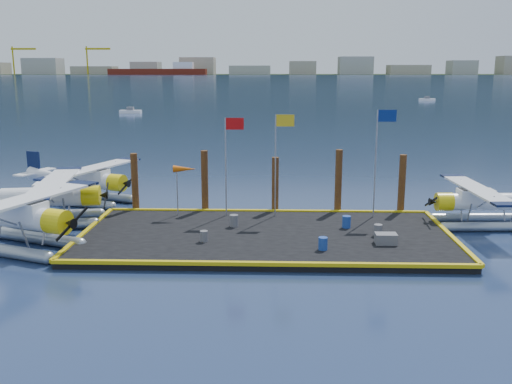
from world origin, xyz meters
TOP-DOWN VIEW (x-y plane):
  - ground at (0.00, 0.00)m, footprint 4000.00×4000.00m
  - dock at (0.00, 0.00)m, footprint 20.00×10.00m
  - dock_bumpers at (0.00, 0.00)m, footprint 20.25×10.25m
  - far_backdrop at (239.91, 1737.52)m, footprint 3050.00×2050.00m
  - seaplane_a at (-12.81, -2.10)m, footprint 9.61×10.19m
  - seaplane_b at (-13.15, 2.83)m, footprint 9.21×10.10m
  - seaplane_c at (-12.52, 8.44)m, footprint 8.91×9.45m
  - seaplane_d at (12.75, 3.21)m, footprint 8.08×8.91m
  - drum_1 at (2.89, -2.80)m, footprint 0.46×0.46m
  - drum_2 at (6.07, -0.26)m, footprint 0.45×0.45m
  - drum_3 at (-3.22, -1.63)m, footprint 0.41×0.41m
  - drum_4 at (4.56, 1.30)m, footprint 0.48×0.48m
  - drum_5 at (-1.86, 1.32)m, footprint 0.49×0.49m
  - crate at (6.22, -1.71)m, footprint 1.10×0.73m
  - flagpole_red at (-2.29, 3.80)m, footprint 1.14×0.08m
  - flagpole_yellow at (0.70, 3.80)m, footprint 1.14×0.08m
  - flagpole_blue at (6.70, 3.80)m, footprint 1.14×0.08m
  - windsock at (-5.03, 3.80)m, footprint 1.40×0.44m
  - piling_0 at (-8.50, 5.40)m, footprint 0.44×0.44m
  - piling_1 at (-4.00, 5.40)m, footprint 0.44×0.44m
  - piling_2 at (0.50, 5.40)m, footprint 0.44×0.44m
  - piling_3 at (4.50, 5.40)m, footprint 0.44×0.44m
  - piling_4 at (8.50, 5.40)m, footprint 0.44×0.44m

SIDE VIEW (x-z plane):
  - ground at x=0.00m, z-range 0.00..0.00m
  - dock at x=0.00m, z-range 0.00..0.40m
  - dock_bumpers at x=0.00m, z-range 0.40..0.58m
  - crate at x=6.22m, z-range 0.40..0.95m
  - drum_3 at x=-3.22m, z-range 0.40..0.98m
  - drum_2 at x=6.07m, z-range 0.40..1.03m
  - drum_1 at x=2.89m, z-range 0.40..1.04m
  - drum_4 at x=4.56m, z-range 0.40..1.08m
  - drum_5 at x=-1.86m, z-range 0.40..1.09m
  - seaplane_d at x=12.75m, z-range -0.20..2.96m
  - seaplane_c at x=-12.52m, z-range -0.22..3.19m
  - seaplane_b at x=-13.15m, z-range -0.23..3.34m
  - seaplane_a at x=-12.81m, z-range -0.24..3.44m
  - piling_2 at x=0.50m, z-range 0.00..3.80m
  - piling_0 at x=-8.50m, z-range 0.00..4.00m
  - piling_4 at x=8.50m, z-range 0.00..4.00m
  - piling_1 at x=-4.00m, z-range 0.00..4.20m
  - piling_3 at x=4.50m, z-range 0.00..4.30m
  - windsock at x=-5.03m, z-range 1.67..4.79m
  - flagpole_red at x=-2.29m, z-range 1.40..7.40m
  - flagpole_yellow at x=0.70m, z-range 1.41..7.61m
  - flagpole_blue at x=6.70m, z-range 1.44..7.94m
  - far_backdrop at x=239.91m, z-range -395.55..414.45m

